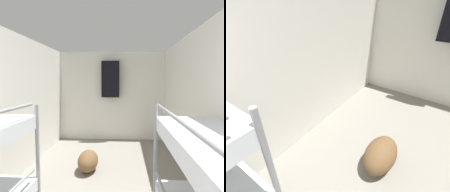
# 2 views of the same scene
# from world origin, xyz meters

# --- Properties ---
(wall_right) EXTENTS (0.06, 5.41, 2.26)m
(wall_right) POSITION_xyz_m (1.37, 2.64, 1.13)
(wall_right) COLOR silver
(wall_right) RESTS_ON ground_plane
(wall_back) EXTENTS (2.79, 0.06, 2.26)m
(wall_back) POSITION_xyz_m (0.00, 5.32, 1.13)
(wall_back) COLOR silver
(wall_back) RESTS_ON ground_plane
(duffel_bag) EXTENTS (0.34, 0.55, 0.34)m
(duffel_bag) POSITION_xyz_m (-0.28, 3.45, 0.17)
(duffel_bag) COLOR brown
(duffel_bag) RESTS_ON ground_plane
(hanging_coat) EXTENTS (0.44, 0.12, 0.90)m
(hanging_coat) POSITION_xyz_m (-0.02, 5.17, 1.56)
(hanging_coat) COLOR black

